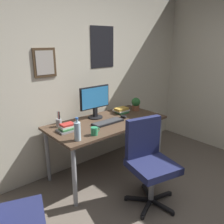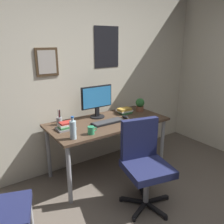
% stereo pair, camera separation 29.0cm
% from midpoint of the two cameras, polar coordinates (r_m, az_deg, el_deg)
% --- Properties ---
extents(wall_back, '(4.40, 0.10, 2.60)m').
position_cam_midpoint_polar(wall_back, '(3.15, -6.42, 8.97)').
color(wall_back, beige).
rests_on(wall_back, ground_plane).
extents(desk, '(1.55, 0.76, 0.74)m').
position_cam_midpoint_polar(desk, '(3.05, 1.66, -3.65)').
color(desk, '#4C3828').
rests_on(desk, ground_plane).
extents(office_chair, '(0.58, 0.58, 0.95)m').
position_cam_midpoint_polar(office_chair, '(2.57, 11.20, -11.52)').
color(office_chair, '#1E234C').
rests_on(office_chair, ground_plane).
extents(monitor, '(0.46, 0.20, 0.43)m').
position_cam_midpoint_polar(monitor, '(3.11, -1.12, 2.90)').
color(monitor, black).
rests_on(monitor, desk).
extents(keyboard, '(0.43, 0.15, 0.03)m').
position_cam_midpoint_polar(keyboard, '(2.95, 1.81, -2.52)').
color(keyboard, black).
rests_on(keyboard, desk).
extents(computer_mouse, '(0.06, 0.11, 0.04)m').
position_cam_midpoint_polar(computer_mouse, '(3.14, 5.95, -1.24)').
color(computer_mouse, black).
rests_on(computer_mouse, desk).
extents(water_bottle, '(0.07, 0.07, 0.25)m').
position_cam_midpoint_polar(water_bottle, '(2.47, -6.34, -4.39)').
color(water_bottle, silver).
rests_on(water_bottle, desk).
extents(coffee_mug_near, '(0.12, 0.08, 0.09)m').
position_cam_midpoint_polar(coffee_mug_near, '(2.60, -1.98, -4.60)').
color(coffee_mug_near, '#2D8C59').
rests_on(coffee_mug_near, desk).
extents(potted_plant, '(0.13, 0.13, 0.20)m').
position_cam_midpoint_polar(potted_plant, '(3.46, 9.32, 1.86)').
color(potted_plant, brown).
rests_on(potted_plant, desk).
extents(pen_cup, '(0.07, 0.07, 0.20)m').
position_cam_midpoint_polar(pen_cup, '(2.92, -10.17, -2.12)').
color(pen_cup, '#9EA0A5').
rests_on(pen_cup, desk).
extents(book_stack_left, '(0.22, 0.16, 0.09)m').
position_cam_midpoint_polar(book_stack_left, '(2.76, -8.41, -3.57)').
color(book_stack_left, gray).
rests_on(book_stack_left, desk).
extents(book_stack_right, '(0.21, 0.17, 0.08)m').
position_cam_midpoint_polar(book_stack_right, '(3.35, 5.64, 0.31)').
color(book_stack_right, '#33723F').
rests_on(book_stack_right, desk).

